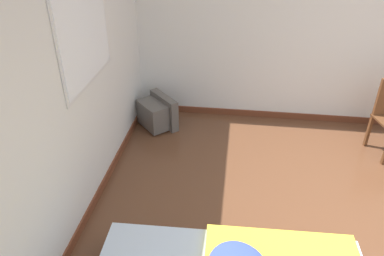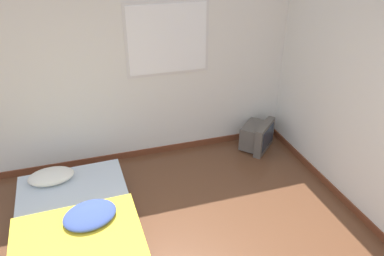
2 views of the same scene
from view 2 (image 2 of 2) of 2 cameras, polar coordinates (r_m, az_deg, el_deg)
name	(u,v)px [view 2 (image 2 of 2)]	position (r m, az deg, el deg)	size (l,w,h in m)	color
wall_back	(107,70)	(4.79, -12.81, 8.56)	(7.28, 0.08, 2.60)	silver
mattress_bed	(77,229)	(4.13, -17.17, -14.49)	(1.27, 2.07, 0.37)	silver
crt_tv	(257,136)	(5.46, 9.94, -1.19)	(0.59, 0.59, 0.42)	#56514C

